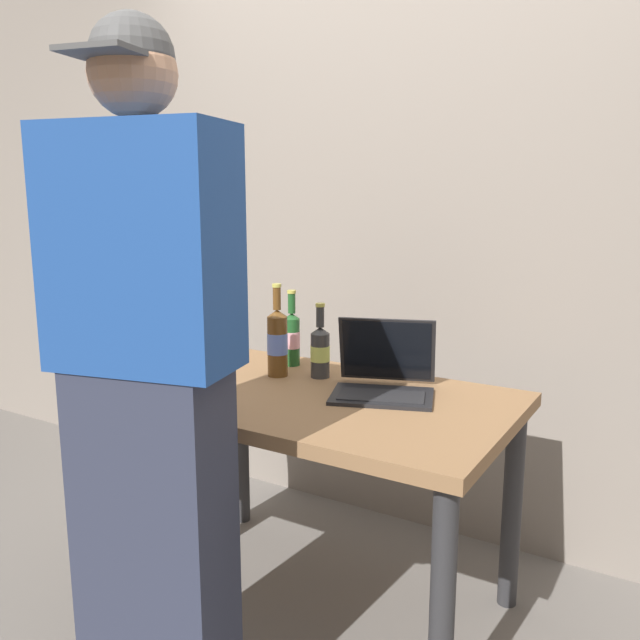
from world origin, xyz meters
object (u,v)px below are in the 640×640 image
at_px(laptop, 384,376).
at_px(beer_bottle_green, 320,350).
at_px(beer_bottle_dark, 277,341).
at_px(person_figure, 149,397).
at_px(beer_bottle_brown, 292,337).

height_order(laptop, beer_bottle_green, beer_bottle_green).
bearing_deg(beer_bottle_dark, beer_bottle_green, 24.09).
height_order(laptop, person_figure, person_figure).
bearing_deg(beer_bottle_dark, beer_bottle_brown, 103.92).
height_order(beer_bottle_green, person_figure, person_figure).
height_order(beer_bottle_dark, beer_bottle_green, beer_bottle_dark).
bearing_deg(laptop, beer_bottle_brown, 162.83).
bearing_deg(person_figure, beer_bottle_dark, 100.76).
bearing_deg(beer_bottle_brown, beer_bottle_green, -26.26).
distance_m(beer_bottle_dark, beer_bottle_green, 0.16).
relative_size(beer_bottle_dark, beer_bottle_brown, 1.15).
bearing_deg(beer_bottle_green, beer_bottle_brown, 153.74).
distance_m(beer_bottle_dark, person_figure, 0.79).
bearing_deg(beer_bottle_brown, person_figure, -78.71).
relative_size(beer_bottle_dark, beer_bottle_green, 1.25).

